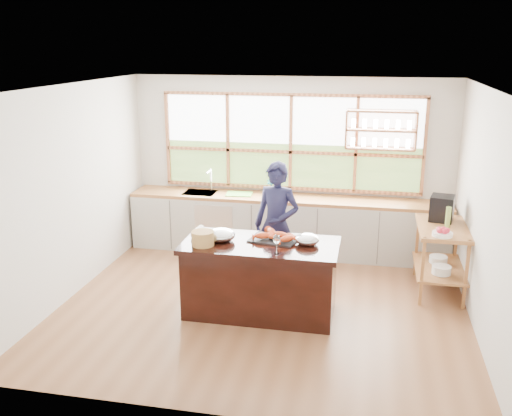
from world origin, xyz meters
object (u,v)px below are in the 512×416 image
(island, at_px, (260,278))
(espresso_machine, at_px, (442,208))
(wicker_basket, at_px, (203,238))
(cook, at_px, (277,225))

(island, height_order, espresso_machine, espresso_machine)
(island, height_order, wicker_basket, wicker_basket)
(island, distance_m, cook, 0.94)
(cook, relative_size, wicker_basket, 6.42)
(island, bearing_deg, cook, 86.55)
(cook, distance_m, wicker_basket, 1.28)
(espresso_machine, bearing_deg, cook, -154.60)
(wicker_basket, bearing_deg, island, 17.52)
(island, distance_m, espresso_machine, 2.65)
(island, xyz_separation_m, wicker_basket, (-0.65, -0.20, 0.53))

